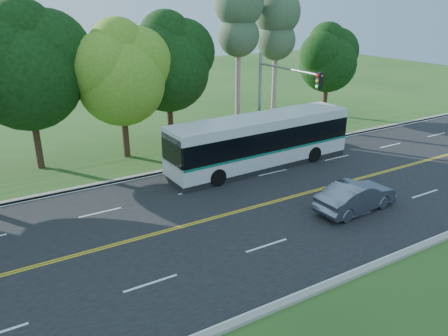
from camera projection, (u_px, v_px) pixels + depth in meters
ground at (235, 213)px, 22.52m from camera, size 120.00×120.00×0.00m
road at (235, 212)px, 22.52m from camera, size 60.00×14.00×0.02m
curb_north at (177, 168)px, 28.24m from camera, size 60.00×0.30×0.15m
curb_south at (333, 284)px, 16.74m from camera, size 60.00×0.30×0.15m
grass_verge at (165, 160)px, 29.74m from camera, size 60.00×4.00×0.10m
lane_markings at (233, 213)px, 22.47m from camera, size 57.60×13.82×0.00m
tree_row at (65, 60)px, 27.42m from camera, size 44.70×9.10×13.84m
bougainvillea_hedge at (259, 138)px, 32.22m from camera, size 9.50×2.25×1.50m
traffic_signal at (277, 92)px, 28.27m from camera, size 0.42×6.10×7.00m
transit_bus at (261, 142)px, 28.20m from camera, size 12.84×3.21×3.34m
sedan at (356, 196)px, 22.48m from camera, size 4.78×1.92×1.54m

